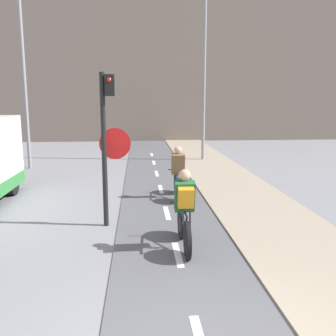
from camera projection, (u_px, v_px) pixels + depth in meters
The scene contains 6 objects.
building_row_background at pixel (146, 55), 26.82m from camera, with size 60.00×5.20×11.79m.
traffic_light_pole at pixel (107, 133), 7.94m from camera, with size 0.67×0.25×3.31m.
street_lamp_far at pixel (22, 47), 14.43m from camera, with size 0.36×0.36×7.97m.
street_lamp_sidewalk at pixel (205, 53), 16.46m from camera, with size 0.36×0.36×7.99m.
cyclist_near at pixel (184, 212), 6.86m from camera, with size 0.46×1.68×1.51m.
cyclist_far at pixel (178, 175), 10.48m from camera, with size 0.46×1.64×1.48m.
Camera 1 is at (-0.67, -3.27, 2.74)m, focal length 40.00 mm.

